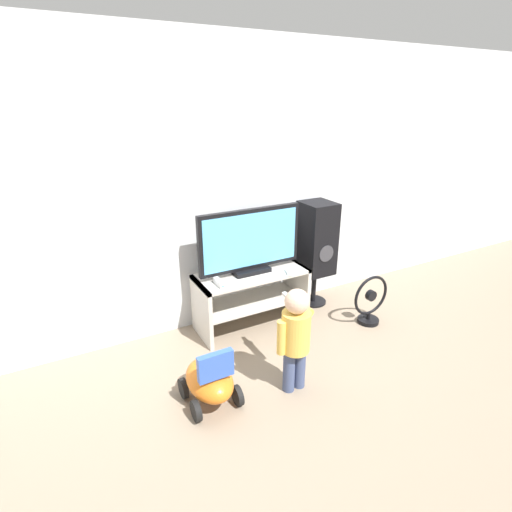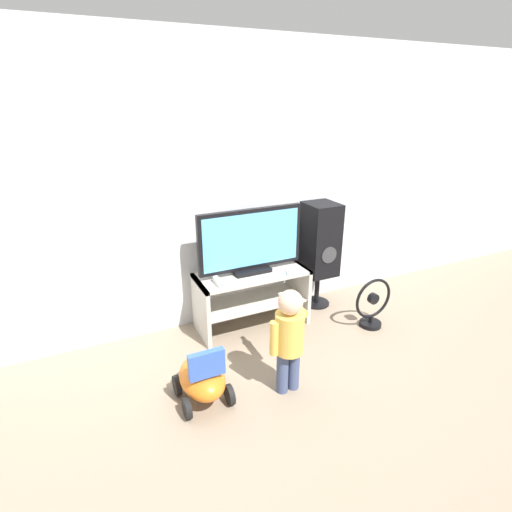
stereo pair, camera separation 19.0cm
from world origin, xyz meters
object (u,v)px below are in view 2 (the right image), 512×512
(television, at_px, (251,242))
(speaker_tower, at_px, (320,241))
(game_console, at_px, (218,282))
(child, at_px, (289,333))
(floor_fan, at_px, (372,305))
(remote_primary, at_px, (288,273))
(ride_on_toy, at_px, (202,378))

(television, height_order, speaker_tower, television)
(game_console, height_order, child, child)
(child, xyz_separation_m, speaker_tower, (0.95, 1.04, 0.23))
(television, height_order, floor_fan, television)
(child, relative_size, floor_fan, 1.67)
(child, distance_m, speaker_tower, 1.43)
(remote_primary, relative_size, child, 0.16)
(television, height_order, remote_primary, television)
(speaker_tower, bearing_deg, game_console, -170.49)
(game_console, xyz_separation_m, floor_fan, (1.41, -0.41, -0.36))
(game_console, bearing_deg, speaker_tower, 9.51)
(television, relative_size, remote_primary, 7.49)
(speaker_tower, distance_m, floor_fan, 0.81)
(television, relative_size, child, 1.20)
(game_console, bearing_deg, ride_on_toy, -119.46)
(remote_primary, xyz_separation_m, speaker_tower, (0.51, 0.26, 0.15))
(child, xyz_separation_m, ride_on_toy, (-0.62, 0.16, -0.30))
(game_console, relative_size, remote_primary, 1.27)
(television, xyz_separation_m, remote_primary, (0.29, -0.19, -0.29))
(game_console, bearing_deg, child, -74.99)
(floor_fan, bearing_deg, game_console, 163.87)
(remote_primary, height_order, ride_on_toy, remote_primary)
(speaker_tower, height_order, floor_fan, speaker_tower)
(remote_primary, xyz_separation_m, ride_on_toy, (-1.06, -0.63, -0.38))
(remote_primary, relative_size, ride_on_toy, 0.27)
(television, distance_m, remote_primary, 0.45)
(ride_on_toy, bearing_deg, television, 47.03)
(remote_primary, height_order, speaker_tower, speaker_tower)
(child, bearing_deg, remote_primary, 60.63)
(speaker_tower, bearing_deg, floor_fan, -69.30)
(remote_primary, bearing_deg, floor_fan, -25.09)
(floor_fan, bearing_deg, speaker_tower, 110.70)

